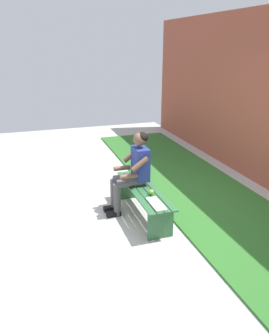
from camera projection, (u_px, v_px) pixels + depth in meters
ground_plane at (70, 200)px, 5.62m from camera, size 10.00×7.00×0.04m
grass_strip at (215, 203)px, 5.41m from camera, size 9.00×1.77×0.03m
bench_near at (144, 196)px, 4.94m from camera, size 1.55×0.41×0.45m
person_seated at (133, 169)px, 4.99m from camera, size 0.50×0.69×1.25m
apple at (151, 192)px, 4.70m from camera, size 0.08×0.08×0.08m
book_open at (156, 204)px, 4.41m from camera, size 0.41×0.16×0.02m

